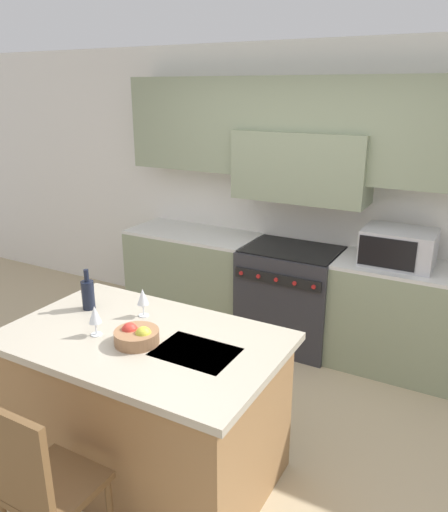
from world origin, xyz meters
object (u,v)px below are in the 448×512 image
object	(u,v)px
wine_bottle	(88,294)
fruit_bowl	(137,336)
wine_glass_far	(143,298)
wine_glass_near	(95,315)
microwave	(398,247)
island_chair	(39,482)
range_stove	(290,296)

from	to	relation	value
wine_bottle	fruit_bowl	world-z (taller)	wine_bottle
wine_glass_far	fruit_bowl	distance (m)	0.36
wine_bottle	wine_glass_near	distance (m)	0.39
microwave	wine_glass_far	xyz separation A→B (m)	(-1.20, -1.79, -0.02)
wine_glass_far	fruit_bowl	bearing A→B (deg)	-58.46
island_chair	wine_bottle	bearing A→B (deg)	119.96
wine_glass_near	fruit_bowl	world-z (taller)	wine_glass_near
range_stove	wine_glass_far	xyz separation A→B (m)	(-0.30, -1.77, 0.60)
range_stove	wine_bottle	bearing A→B (deg)	-110.14
range_stove	fruit_bowl	bearing A→B (deg)	-93.25
wine_bottle	island_chair	bearing A→B (deg)	-60.04
island_chair	range_stove	bearing A→B (deg)	87.46
island_chair	wine_glass_far	world-z (taller)	wine_glass_far
range_stove	fruit_bowl	distance (m)	2.14
range_stove	wine_glass_near	bearing A→B (deg)	-100.33
wine_glass_near	fruit_bowl	bearing A→B (deg)	7.93
range_stove	wine_glass_far	bearing A→B (deg)	-99.69
wine_glass_near	wine_glass_far	distance (m)	0.35
wine_bottle	fruit_bowl	distance (m)	0.61
wine_glass_near	island_chair	bearing A→B (deg)	-69.87
island_chair	fruit_bowl	size ratio (longest dim) A/B	3.97
fruit_bowl	wine_glass_near	bearing A→B (deg)	-172.07
microwave	island_chair	size ratio (longest dim) A/B	0.56
wine_glass_near	wine_glass_far	bearing A→B (deg)	76.37
range_stove	wine_bottle	distance (m)	2.06
wine_bottle	range_stove	bearing A→B (deg)	69.86
microwave	wine_bottle	distance (m)	2.45
range_stove	wine_glass_far	world-z (taller)	wine_glass_far
range_stove	microwave	world-z (taller)	microwave
wine_glass_near	wine_glass_far	size ratio (longest dim) A/B	1.00
fruit_bowl	island_chair	bearing A→B (deg)	-90.57
microwave	fruit_bowl	world-z (taller)	microwave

